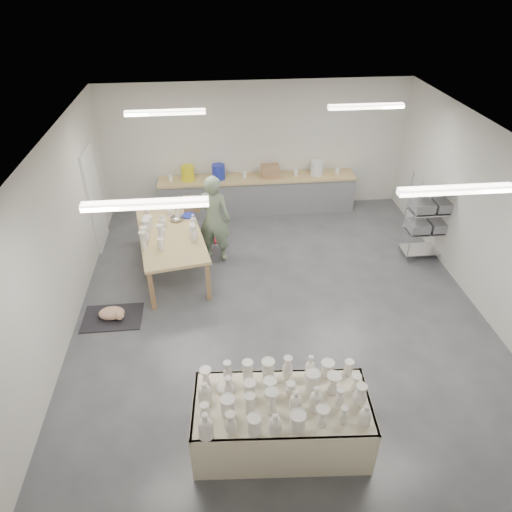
{
  "coord_description": "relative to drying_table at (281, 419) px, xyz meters",
  "views": [
    {
      "loc": [
        -1.04,
        -6.12,
        5.27
      ],
      "look_at": [
        -0.4,
        0.16,
        1.05
      ],
      "focal_mm": 32.0,
      "sensor_mm": 36.0,
      "label": 1
    }
  ],
  "objects": [
    {
      "name": "room",
      "position": [
        0.26,
        2.68,
        1.62
      ],
      "size": [
        8.0,
        8.02,
        3.0
      ],
      "color": "#424449",
      "rests_on": "ground"
    },
    {
      "name": "back_counter",
      "position": [
        0.36,
        6.27,
        0.05
      ],
      "size": [
        4.6,
        0.6,
        1.24
      ],
      "color": "tan",
      "rests_on": "ground"
    },
    {
      "name": "wire_shelf",
      "position": [
        3.57,
        3.99,
        0.48
      ],
      "size": [
        0.88,
        0.48,
        1.8
      ],
      "color": "silver",
      "rests_on": "ground"
    },
    {
      "name": "drying_table",
      "position": [
        0.0,
        0.0,
        0.0
      ],
      "size": [
        2.22,
        1.18,
        1.12
      ],
      "rotation": [
        0.0,
        0.0,
        -0.07
      ],
      "color": "olive",
      "rests_on": "ground"
    },
    {
      "name": "work_table",
      "position": [
        -1.53,
        4.06,
        0.42
      ],
      "size": [
        1.51,
        2.42,
        1.21
      ],
      "rotation": [
        0.0,
        0.0,
        0.17
      ],
      "color": "tan",
      "rests_on": "ground"
    },
    {
      "name": "rug",
      "position": [
        -2.53,
        2.65,
        -0.43
      ],
      "size": [
        1.0,
        0.7,
        0.02
      ],
      "primitive_type": "cube",
      "color": "black",
      "rests_on": "ground"
    },
    {
      "name": "cat",
      "position": [
        -2.51,
        2.63,
        -0.32
      ],
      "size": [
        0.51,
        0.43,
        0.19
      ],
      "rotation": [
        0.0,
        0.0,
        0.34
      ],
      "color": "white",
      "rests_on": "rug"
    },
    {
      "name": "potter",
      "position": [
        -0.69,
        4.34,
        0.47
      ],
      "size": [
        0.77,
        0.63,
        1.83
      ],
      "primitive_type": "imported",
      "rotation": [
        0.0,
        0.0,
        2.81
      ],
      "color": "gray",
      "rests_on": "ground"
    },
    {
      "name": "red_stool",
      "position": [
        -0.69,
        4.61,
        -0.18
      ],
      "size": [
        0.4,
        0.4,
        0.29
      ],
      "rotation": [
        0.0,
        0.0,
        -0.36
      ],
      "color": "#B91A32",
      "rests_on": "ground"
    }
  ]
}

